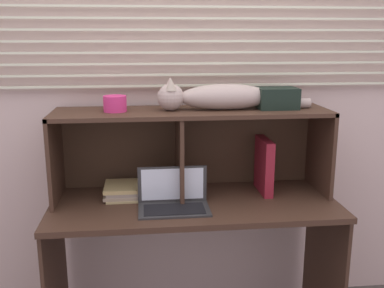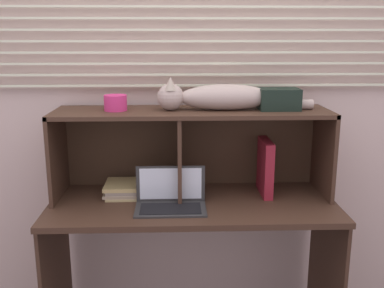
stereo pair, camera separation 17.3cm
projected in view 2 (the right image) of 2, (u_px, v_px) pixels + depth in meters
The scene contains 9 objects.
back_panel_with_blinds at pixel (191, 100), 2.57m from camera, with size 4.40×0.08×2.50m.
desk at pixel (193, 228), 2.39m from camera, with size 1.50×0.62×0.77m.
hutch_shelf_unit at pixel (190, 134), 2.42m from camera, with size 1.45×0.37×0.47m.
cat at pixel (216, 97), 2.34m from camera, with size 0.82×0.15×0.17m.
laptop at pixel (171, 200), 2.26m from camera, with size 0.35×0.21×0.20m.
binder_upright at pixel (265, 167), 2.44m from camera, with size 0.05×0.24×0.30m, color maroon.
book_stack at pixel (123, 189), 2.44m from camera, with size 0.19×0.22×0.07m.
small_basket at pixel (116, 103), 2.33m from camera, with size 0.12×0.12×0.08m, color #D73276.
storage_box at pixel (279, 99), 2.35m from camera, with size 0.21×0.15×0.11m, color black.
Camera 2 is at (-0.09, -2.01, 1.62)m, focal length 41.90 mm.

